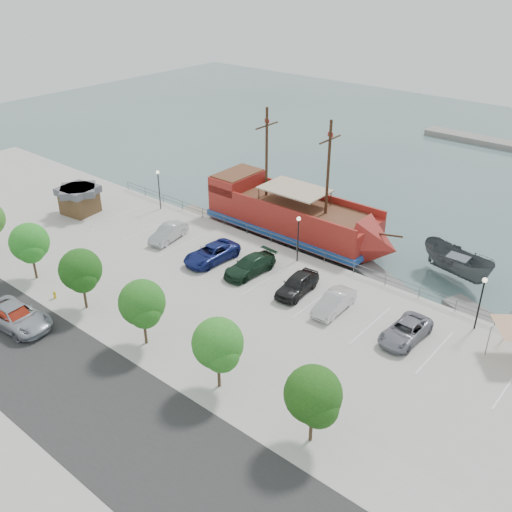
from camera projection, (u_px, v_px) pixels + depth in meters
The scene contains 28 objects.
ground at pixel (250, 301), 46.65m from camera, with size 160.00×160.00×0.00m, color #435C5A.
land_slab at pixel (10, 449), 32.27m from camera, with size 100.00×58.00×1.20m, color #ACA799.
street at pixel (83, 394), 35.36m from camera, with size 100.00×8.00×0.04m, color #272626.
sidewalk at pixel (156, 349), 39.41m from camera, with size 100.00×4.00×0.05m, color #ACA69A.
seawall_railing at pixel (306, 250), 51.20m from camera, with size 50.00×0.06×1.00m.
pirate_ship at pixel (304, 221), 55.27m from camera, with size 20.62×5.93×12.97m.
patrol_boat at pixel (457, 266), 49.03m from camera, with size 2.67×7.10×2.75m, color #45494B.
dock_west at pixel (207, 218), 60.55m from camera, with size 7.11×2.03×0.41m, color gray.
dock_mid at pixel (389, 285), 48.42m from camera, with size 7.46×2.13×0.43m, color slate.
dock_east at pixel (487, 321), 43.69m from camera, with size 7.40×2.11×0.42m, color slate.
shed at pixel (79, 199), 59.14m from camera, with size 3.85×3.85×2.84m.
street_van at pixel (16, 316), 41.46m from camera, with size 2.73×5.93×1.65m, color #9CA0A9.
street_sedan at pixel (14, 318), 41.38m from camera, with size 1.62×4.64×1.53m, color maroon.
fire_hydrant at pixel (55, 295), 44.93m from camera, with size 0.23×0.23×0.67m.
lamp_post_left at pixel (159, 183), 59.33m from camera, with size 0.36×0.36×4.28m.
lamp_post_mid at pixel (298, 231), 49.18m from camera, with size 0.36×0.36×4.28m.
lamp_post_right at pixel (482, 294), 40.15m from camera, with size 0.36×0.36×4.28m.
tree_b at pixel (30, 244), 46.19m from camera, with size 3.30×3.20×5.00m.
tree_c at pixel (81, 272), 42.24m from camera, with size 3.30×3.20×5.00m.
tree_d at pixel (143, 305), 38.29m from camera, with size 3.30×3.20×5.00m.
tree_e at pixel (219, 346), 34.34m from camera, with size 3.30×3.20×5.00m.
tree_f at pixel (314, 397), 30.39m from camera, with size 3.30×3.20×5.00m.
parked_car_b at pixel (168, 233), 53.88m from camera, with size 1.56×4.48×1.48m, color #A8AAAD.
parked_car_c at pixel (212, 253), 50.20m from camera, with size 2.49×5.39×1.50m, color navy.
parked_car_d at pixel (250, 265), 48.31m from camera, with size 2.08×5.11×1.48m, color black.
parked_car_e at pixel (297, 284), 45.51m from camera, with size 1.87×4.65×1.58m, color black.
parked_car_f at pixel (334, 302), 43.29m from camera, with size 1.54×4.42×1.45m, color silver.
parked_car_g at pixel (405, 331), 40.10m from camera, with size 2.23×4.83×1.34m, color gray.
Camera 1 is at (25.60, -29.86, 24.36)m, focal length 40.00 mm.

